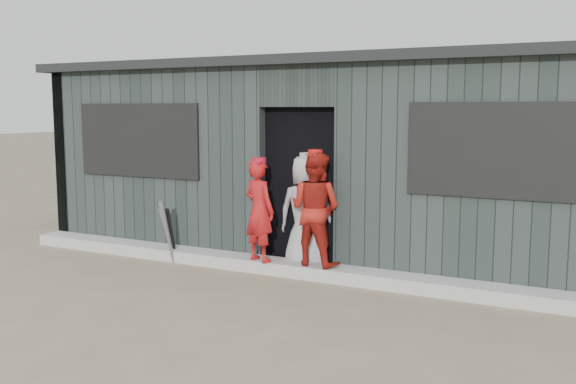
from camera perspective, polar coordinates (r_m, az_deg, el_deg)
The scene contains 9 objects.
ground at distance 6.29m, azimuth -7.63°, elevation -10.98°, with size 80.00×80.00×0.00m, color #71654E.
curb at distance 7.77m, azimuth 0.07°, elevation -6.76°, with size 8.00×0.36×0.15m, color #9F9F9A.
bat_left at distance 8.55m, azimuth -10.64°, elevation -3.62°, with size 0.07×0.07×0.73m, color gray.
bat_mid at distance 8.34m, azimuth -10.70°, elevation -3.50°, with size 0.07×0.07×0.84m, color gray.
bat_right at distance 8.51m, azimuth -10.32°, elevation -3.72°, with size 0.07×0.07×0.72m, color black.
player_red_left at distance 7.70m, azimuth -2.56°, elevation -1.67°, with size 0.45×0.29×1.23m, color #A71415.
player_red_right at distance 7.50m, azimuth 2.42°, elevation -1.49°, with size 0.65×0.51×1.34m, color maroon.
player_grey_back at distance 7.84m, azimuth 1.64°, elevation -1.87°, with size 0.70×0.45×1.43m, color #A4A4A4.
dugout at distance 9.10m, azimuth 4.91°, elevation 3.03°, with size 8.30×3.30×2.62m.
Camera 1 is at (3.43, -4.89, 1.98)m, focal length 40.00 mm.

